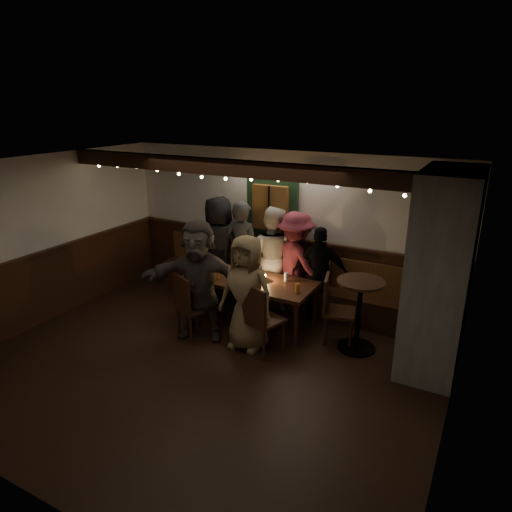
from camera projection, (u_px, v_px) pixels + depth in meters
The scene contains 13 objects.
room at pixel (320, 270), 6.48m from camera, with size 6.02×5.01×2.62m.
dining_table at pixel (250, 283), 7.09m from camera, with size 2.04×0.87×0.88m.
chair_near_left at pixel (189, 303), 6.64m from camera, with size 0.60×0.60×1.00m.
chair_near_right at pixel (259, 315), 6.21m from camera, with size 0.59×0.59×1.03m.
chair_end at pixel (333, 305), 6.58m from camera, with size 0.54×0.54×0.99m.
high_top at pixel (359, 306), 6.31m from camera, with size 0.65×0.65×1.04m.
person_a at pixel (219, 247), 8.06m from camera, with size 0.88×0.58×1.81m, color black.
person_b at pixel (242, 252), 7.80m from camera, with size 0.65×0.43×1.80m, color #2A2A2C.
person_c at pixel (272, 257), 7.68m from camera, with size 0.84×0.65×1.73m, color #BCB8B2.
person_d at pixel (295, 263), 7.45m from camera, with size 1.09×0.63×1.69m, color maroon.
person_e at pixel (320, 274), 7.22m from camera, with size 0.89×0.37×1.52m, color black.
person_f at pixel (199, 280), 6.57m from camera, with size 1.67×0.53×1.80m, color #3C3430.
person_g at pixel (247, 293), 6.32m from camera, with size 0.81×0.53×1.66m, color olive.
Camera 1 is at (3.14, -4.35, 3.35)m, focal length 32.00 mm.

